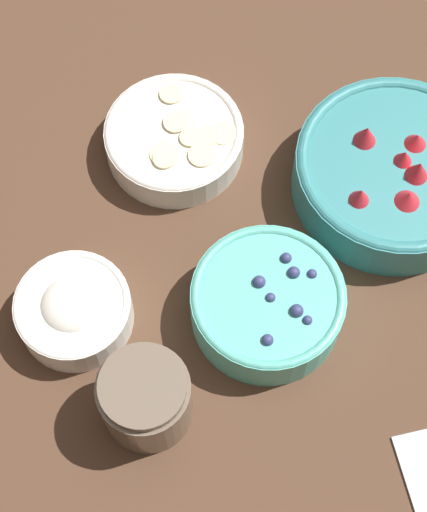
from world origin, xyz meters
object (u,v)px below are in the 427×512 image
bowl_cream (74,309)px  jar_chocolate (146,399)px  bowl_strawberries (395,171)px  bowl_blueberries (267,303)px  bowl_bananas (175,138)px

bowl_cream → jar_chocolate: (-0.07, 0.11, 0.01)m
bowl_cream → jar_chocolate: size_ratio=1.33×
bowl_strawberries → jar_chocolate: bearing=39.2°
bowl_strawberries → bowl_blueberries: bowl_strawberries is taller
bowl_strawberries → bowl_cream: 0.39m
bowl_strawberries → bowl_cream: bearing=19.9°
bowl_strawberries → bowl_cream: (0.36, 0.13, -0.01)m
bowl_blueberries → bowl_bananas: bearing=-69.0°
bowl_cream → jar_chocolate: jar_chocolate is taller
bowl_blueberries → bowl_cream: bearing=-3.5°
bowl_blueberries → jar_chocolate: jar_chocolate is taller
bowl_strawberries → jar_chocolate: (0.29, 0.24, 0.00)m
bowl_strawberries → bowl_cream: bowl_strawberries is taller
bowl_blueberries → jar_chocolate: size_ratio=1.75×
bowl_blueberries → bowl_bananas: (0.08, -0.22, -0.01)m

